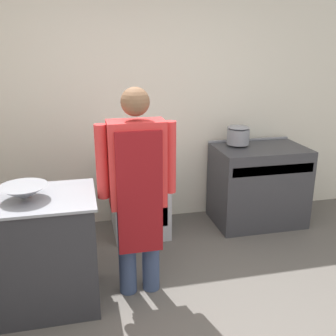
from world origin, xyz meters
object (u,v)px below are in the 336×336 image
(stove, at_px, (258,185))
(person_cook, at_px, (137,184))
(mixing_bowl, at_px, (24,193))
(fridge_unit, at_px, (139,193))
(stock_pot, at_px, (238,135))

(stove, distance_m, person_cook, 1.87)
(mixing_bowl, bearing_deg, fridge_unit, 47.60)
(mixing_bowl, height_order, stock_pot, stock_pot)
(stove, height_order, fridge_unit, stove)
(person_cook, relative_size, mixing_bowl, 4.85)
(mixing_bowl, bearing_deg, person_cook, 1.34)
(person_cook, xyz_separation_m, stock_pot, (1.28, 1.12, 0.06))
(fridge_unit, height_order, stock_pot, stock_pot)
(person_cook, bearing_deg, fridge_unit, 80.80)
(fridge_unit, xyz_separation_m, person_cook, (-0.17, -1.06, 0.49))
(fridge_unit, height_order, person_cook, person_cook)
(fridge_unit, xyz_separation_m, mixing_bowl, (-0.98, -1.07, 0.50))
(stove, height_order, stock_pot, stock_pot)
(person_cook, relative_size, stock_pot, 6.83)
(fridge_unit, distance_m, mixing_bowl, 1.54)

